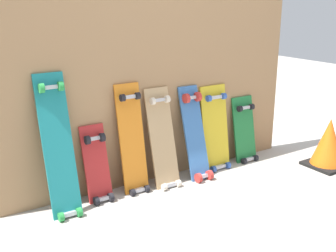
% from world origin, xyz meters
% --- Properties ---
extents(ground_plane, '(12.00, 12.00, 0.00)m').
position_xyz_m(ground_plane, '(0.00, 0.00, 0.00)').
color(ground_plane, '#B2AAA0').
extents(plywood_wall_panel, '(2.39, 0.04, 1.74)m').
position_xyz_m(plywood_wall_panel, '(0.00, 0.07, 0.87)').
color(plywood_wall_panel, '#99724C').
rests_on(plywood_wall_panel, ground).
extents(skateboard_teal, '(0.19, 0.28, 0.95)m').
position_xyz_m(skateboard_teal, '(-0.80, -0.07, 0.40)').
color(skateboard_teal, '#197A7F').
rests_on(skateboard_teal, ground).
extents(skateboard_red, '(0.17, 0.20, 0.57)m').
position_xyz_m(skateboard_red, '(-0.54, -0.04, 0.22)').
color(skateboard_red, '#B22626').
rests_on(skateboard_red, ground).
extents(skateboard_orange, '(0.18, 0.20, 0.83)m').
position_xyz_m(skateboard_orange, '(-0.27, -0.03, 0.34)').
color(skateboard_orange, orange).
rests_on(skateboard_orange, ground).
extents(skateboard_natural, '(0.19, 0.25, 0.77)m').
position_xyz_m(skateboard_natural, '(-0.04, -0.06, 0.31)').
color(skateboard_natural, tan).
rests_on(skateboard_natural, ground).
extents(skateboard_blue, '(0.17, 0.28, 0.75)m').
position_xyz_m(skateboard_blue, '(0.24, -0.08, 0.31)').
color(skateboard_blue, '#386BAD').
rests_on(skateboard_blue, ground).
extents(skateboard_yellow, '(0.24, 0.17, 0.73)m').
position_xyz_m(skateboard_yellow, '(0.48, -0.02, 0.29)').
color(skateboard_yellow, gold).
rests_on(skateboard_yellow, ground).
extents(skateboard_green, '(0.21, 0.17, 0.60)m').
position_xyz_m(skateboard_green, '(0.79, -0.02, 0.23)').
color(skateboard_green, '#1E7238').
rests_on(skateboard_green, ground).
extents(traffic_cone, '(0.30, 0.30, 0.40)m').
position_xyz_m(traffic_cone, '(1.25, -0.50, 0.20)').
color(traffic_cone, black).
rests_on(traffic_cone, ground).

